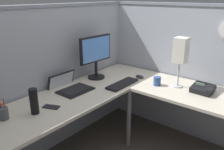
{
  "coord_description": "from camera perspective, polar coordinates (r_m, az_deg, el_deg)",
  "views": [
    {
      "loc": [
        -1.76,
        -1.15,
        1.68
      ],
      "look_at": [
        -0.01,
        0.26,
        0.89
      ],
      "focal_mm": 37.49,
      "sensor_mm": 36.0,
      "label": 1
    }
  ],
  "objects": [
    {
      "name": "cell_phone",
      "position": [
        2.14,
        -14.59,
        -7.53
      ],
      "size": [
        0.12,
        0.16,
        0.01
      ],
      "primitive_type": "cube",
      "rotation": [
        0.0,
        0.0,
        0.43
      ],
      "color": "black",
      "rests_on": "desk"
    },
    {
      "name": "keyboard",
      "position": [
        2.56,
        2.56,
        -2.19
      ],
      "size": [
        0.43,
        0.15,
        0.02
      ],
      "primitive_type": "cube",
      "rotation": [
        0.0,
        0.0,
        0.01
      ],
      "color": "black",
      "rests_on": "desk"
    },
    {
      "name": "desk_lamp_paper",
      "position": [
        2.51,
        16.4,
        5.47
      ],
      "size": [
        0.13,
        0.13,
        0.53
      ],
      "color": "#B7BABF",
      "rests_on": "desk"
    },
    {
      "name": "desk",
      "position": [
        2.22,
        4.13,
        -8.94
      ],
      "size": [
        2.35,
        2.15,
        0.73
      ],
      "color": "beige",
      "rests_on": "ground"
    },
    {
      "name": "monitor",
      "position": [
        2.7,
        -3.97,
        5.18
      ],
      "size": [
        0.46,
        0.2,
        0.5
      ],
      "color": "black",
      "rests_on": "desk"
    },
    {
      "name": "thermos_flask",
      "position": [
        2.04,
        -18.5,
        -6.09
      ],
      "size": [
        0.07,
        0.07,
        0.22
      ],
      "primitive_type": "cylinder",
      "color": "black",
      "rests_on": "desk"
    },
    {
      "name": "coffee_mug",
      "position": [
        2.59,
        10.95,
        -1.46
      ],
      "size": [
        0.08,
        0.08,
        0.1
      ],
      "primitive_type": "cylinder",
      "color": "#2D4C8C",
      "rests_on": "desk"
    },
    {
      "name": "computer_mouse",
      "position": [
        2.79,
        6.75,
        -0.38
      ],
      "size": [
        0.06,
        0.1,
        0.03
      ],
      "primitive_type": "ellipsoid",
      "color": "#232326",
      "rests_on": "desk"
    },
    {
      "name": "cubicle_wall_right",
      "position": [
        2.91,
        19.37,
        0.45
      ],
      "size": [
        0.12,
        2.37,
        1.58
      ],
      "color": "#999EA8",
      "rests_on": "ground"
    },
    {
      "name": "cubicle_wall_back",
      "position": [
        2.61,
        -15.4,
        -1.27
      ],
      "size": [
        2.57,
        0.12,
        1.58
      ],
      "color": "#999EA8",
      "rests_on": "ground"
    },
    {
      "name": "laptop",
      "position": [
        2.49,
        -10.4,
        -2.8
      ],
      "size": [
        0.34,
        0.38,
        0.22
      ],
      "color": "black",
      "rests_on": "desk"
    },
    {
      "name": "pen_cup",
      "position": [
        2.06,
        -24.96,
        -8.44
      ],
      "size": [
        0.08,
        0.08,
        0.18
      ],
      "color": "#4C4C51",
      "rests_on": "desk"
    },
    {
      "name": "office_phone",
      "position": [
        2.53,
        21.35,
        -3.25
      ],
      "size": [
        0.2,
        0.21,
        0.11
      ],
      "color": "black",
      "rests_on": "desk"
    }
  ]
}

